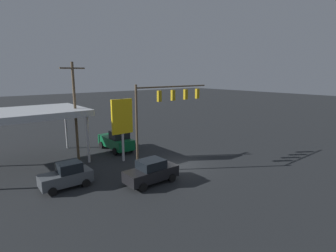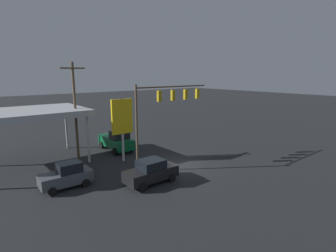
% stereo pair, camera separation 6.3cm
% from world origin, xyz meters
% --- Properties ---
extents(ground_plane, '(200.00, 200.00, 0.00)m').
position_xyz_m(ground_plane, '(0.00, 0.00, 0.00)').
color(ground_plane, black).
extents(traffic_signal_assembly, '(8.46, 0.43, 7.75)m').
position_xyz_m(traffic_signal_assembly, '(0.85, -1.24, 5.91)').
color(traffic_signal_assembly, brown).
rests_on(traffic_signal_assembly, ground).
extents(utility_pole, '(2.40, 0.26, 9.76)m').
position_xyz_m(utility_pole, '(7.11, -7.81, 5.17)').
color(utility_pole, brown).
rests_on(utility_pole, ground).
extents(gas_station_canopy, '(11.69, 7.70, 5.27)m').
position_xyz_m(gas_station_canopy, '(11.83, -9.54, 4.92)').
color(gas_station_canopy, '#B2B7BC').
rests_on(gas_station_canopy, ground).
extents(price_sign, '(2.22, 0.27, 6.25)m').
position_xyz_m(price_sign, '(3.74, -4.53, 4.31)').
color(price_sign, '#B7B7BC').
rests_on(price_sign, ground).
extents(hatchback_crossing, '(3.83, 2.01, 1.97)m').
position_xyz_m(hatchback_crossing, '(10.23, -1.76, 0.95)').
color(hatchback_crossing, '#474C51').
rests_on(hatchback_crossing, ground).
extents(pickup_parked, '(2.27, 5.20, 2.40)m').
position_xyz_m(pickup_parked, '(2.47, -8.34, 1.11)').
color(pickup_parked, '#0C592D').
rests_on(pickup_parked, ground).
extents(sedan_far, '(4.42, 2.11, 1.93)m').
position_xyz_m(sedan_far, '(4.69, 1.67, 0.95)').
color(sedan_far, black).
rests_on(sedan_far, ground).
extents(fire_hydrant, '(0.24, 0.24, 0.88)m').
position_xyz_m(fire_hydrant, '(4.78, 1.19, 0.44)').
color(fire_hydrant, red).
rests_on(fire_hydrant, ground).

